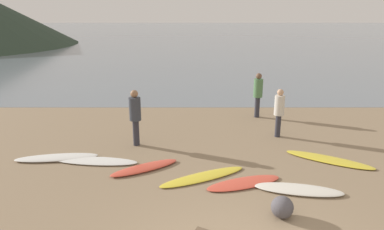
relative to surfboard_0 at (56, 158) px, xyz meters
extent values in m
cube|color=#8C7559|center=(4.59, 5.47, -0.15)|extent=(120.00, 120.00, 0.20)
cube|color=slate|center=(4.59, 55.48, -0.05)|extent=(140.00, 100.00, 0.01)
ellipsoid|color=white|center=(0.00, 0.00, 0.00)|extent=(2.33, 0.88, 0.09)
ellipsoid|color=white|center=(1.15, -0.20, -0.01)|extent=(2.43, 0.81, 0.07)
ellipsoid|color=#D84C38|center=(2.58, -0.67, 0.00)|extent=(1.88, 1.43, 0.10)
ellipsoid|color=yellow|center=(4.10, -1.16, -0.02)|extent=(2.33, 1.54, 0.06)
ellipsoid|color=#D84C38|center=(5.09, -1.50, -0.01)|extent=(2.02, 1.22, 0.07)
ellipsoid|color=silver|center=(6.31, -1.84, 0.00)|extent=(2.11, 0.97, 0.09)
ellipsoid|color=yellow|center=(7.66, -0.11, -0.01)|extent=(2.33, 1.73, 0.07)
cylinder|color=#2D2D38|center=(6.67, 1.85, 0.33)|extent=(0.18, 0.18, 0.75)
cylinder|color=beige|center=(6.67, 1.85, 1.03)|extent=(0.33, 0.33, 0.65)
sphere|color=tan|center=(6.67, 1.85, 1.46)|extent=(0.21, 0.21, 0.21)
cylinder|color=#2D2D38|center=(6.38, 4.08, 0.36)|extent=(0.19, 0.19, 0.81)
cylinder|color=#4C7A4C|center=(6.38, 4.08, 1.11)|extent=(0.35, 0.35, 0.70)
sphere|color=brown|center=(6.38, 4.08, 1.58)|extent=(0.23, 0.23, 0.23)
cylinder|color=#2D2D38|center=(2.10, 1.08, 0.36)|extent=(0.20, 0.20, 0.82)
cylinder|color=#333842|center=(2.10, 1.08, 1.12)|extent=(0.36, 0.36, 0.71)
sphere|color=#936B4C|center=(2.10, 1.08, 1.60)|extent=(0.23, 0.23, 0.23)
sphere|color=#504C51|center=(5.66, -2.91, 0.18)|extent=(0.46, 0.46, 0.46)
camera|label=1|loc=(3.83, -9.21, 4.02)|focal=33.02mm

